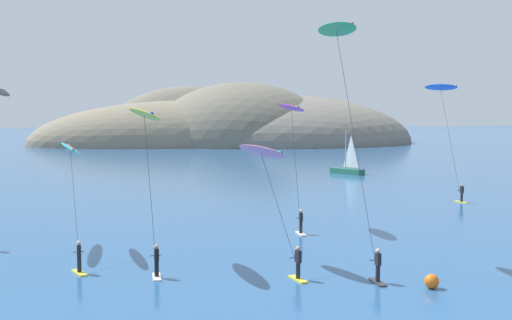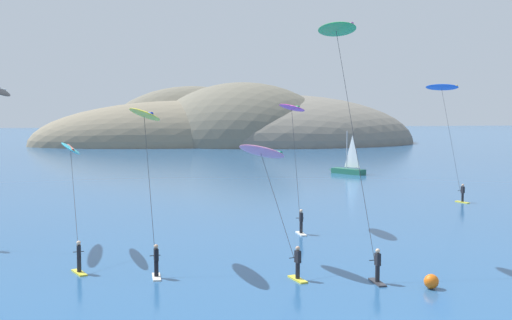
{
  "view_description": "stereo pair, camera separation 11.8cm",
  "coord_description": "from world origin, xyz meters",
  "px_view_note": "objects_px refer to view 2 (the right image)",
  "views": [
    {
      "loc": [
        -9.66,
        -19.94,
        8.42
      ],
      "look_at": [
        -2.39,
        17.25,
        5.47
      ],
      "focal_mm": 45.0,
      "sensor_mm": 36.0,
      "label": 1
    },
    {
      "loc": [
        -9.54,
        -19.96,
        8.42
      ],
      "look_at": [
        -2.39,
        17.25,
        5.47
      ],
      "focal_mm": 45.0,
      "sensor_mm": 36.0,
      "label": 2
    }
  ],
  "objects_px": {
    "kitesurfer_green": "(340,49)",
    "kitesurfer_cyan": "(71,157)",
    "kitesurfer_yellow": "(145,124)",
    "kitesurfer_pink": "(264,161)",
    "kitesurfer_magenta": "(292,117)",
    "marker_buoy": "(431,281)",
    "kitesurfer_blue": "(444,98)",
    "sailboat_near": "(347,169)"
  },
  "relations": [
    {
      "from": "sailboat_near",
      "to": "kitesurfer_green",
      "type": "height_order",
      "value": "kitesurfer_green"
    },
    {
      "from": "sailboat_near",
      "to": "marker_buoy",
      "type": "height_order",
      "value": "sailboat_near"
    },
    {
      "from": "kitesurfer_blue",
      "to": "kitesurfer_cyan",
      "type": "bearing_deg",
      "value": -151.73
    },
    {
      "from": "kitesurfer_pink",
      "to": "kitesurfer_magenta",
      "type": "relative_size",
      "value": 0.74
    },
    {
      "from": "kitesurfer_yellow",
      "to": "marker_buoy",
      "type": "relative_size",
      "value": 12.32
    },
    {
      "from": "kitesurfer_green",
      "to": "kitesurfer_pink",
      "type": "distance_m",
      "value": 7.5
    },
    {
      "from": "kitesurfer_cyan",
      "to": "sailboat_near",
      "type": "bearing_deg",
      "value": 53.19
    },
    {
      "from": "marker_buoy",
      "to": "kitesurfer_magenta",
      "type": "bearing_deg",
      "value": 98.67
    },
    {
      "from": "kitesurfer_green",
      "to": "kitesurfer_blue",
      "type": "relative_size",
      "value": 1.21
    },
    {
      "from": "kitesurfer_green",
      "to": "kitesurfer_blue",
      "type": "bearing_deg",
      "value": 51.62
    },
    {
      "from": "kitesurfer_cyan",
      "to": "kitesurfer_green",
      "type": "bearing_deg",
      "value": -18.16
    },
    {
      "from": "kitesurfer_cyan",
      "to": "kitesurfer_magenta",
      "type": "height_order",
      "value": "kitesurfer_magenta"
    },
    {
      "from": "kitesurfer_green",
      "to": "kitesurfer_cyan",
      "type": "bearing_deg",
      "value": 161.84
    },
    {
      "from": "kitesurfer_cyan",
      "to": "kitesurfer_blue",
      "type": "bearing_deg",
      "value": 28.27
    },
    {
      "from": "kitesurfer_cyan",
      "to": "kitesurfer_pink",
      "type": "distance_m",
      "value": 11.79
    },
    {
      "from": "kitesurfer_pink",
      "to": "kitesurfer_magenta",
      "type": "bearing_deg",
      "value": 68.49
    },
    {
      "from": "kitesurfer_pink",
      "to": "kitesurfer_yellow",
      "type": "bearing_deg",
      "value": 164.58
    },
    {
      "from": "kitesurfer_green",
      "to": "kitesurfer_cyan",
      "type": "relative_size",
      "value": 1.42
    },
    {
      "from": "kitesurfer_cyan",
      "to": "kitesurfer_pink",
      "type": "xyz_separation_m",
      "value": [
        10.47,
        -5.43,
        0.0
      ]
    },
    {
      "from": "sailboat_near",
      "to": "kitesurfer_yellow",
      "type": "distance_m",
      "value": 53.6
    },
    {
      "from": "kitesurfer_cyan",
      "to": "marker_buoy",
      "type": "distance_m",
      "value": 21.38
    },
    {
      "from": "sailboat_near",
      "to": "kitesurfer_pink",
      "type": "relative_size",
      "value": 0.86
    },
    {
      "from": "marker_buoy",
      "to": "kitesurfer_green",
      "type": "bearing_deg",
      "value": 111.32
    },
    {
      "from": "kitesurfer_green",
      "to": "kitesurfer_yellow",
      "type": "bearing_deg",
      "value": 173.78
    },
    {
      "from": "sailboat_near",
      "to": "kitesurfer_blue",
      "type": "distance_m",
      "value": 26.07
    },
    {
      "from": "kitesurfer_cyan",
      "to": "kitesurfer_yellow",
      "type": "height_order",
      "value": "kitesurfer_yellow"
    },
    {
      "from": "kitesurfer_pink",
      "to": "kitesurfer_green",
      "type": "bearing_deg",
      "value": 7.38
    },
    {
      "from": "sailboat_near",
      "to": "kitesurfer_magenta",
      "type": "relative_size",
      "value": 0.64
    },
    {
      "from": "sailboat_near",
      "to": "marker_buoy",
      "type": "distance_m",
      "value": 55.1
    },
    {
      "from": "kitesurfer_blue",
      "to": "kitesurfer_pink",
      "type": "bearing_deg",
      "value": -133.9
    },
    {
      "from": "kitesurfer_green",
      "to": "kitesurfer_blue",
      "type": "height_order",
      "value": "kitesurfer_green"
    },
    {
      "from": "kitesurfer_green",
      "to": "marker_buoy",
      "type": "bearing_deg",
      "value": -68.68
    },
    {
      "from": "kitesurfer_magenta",
      "to": "marker_buoy",
      "type": "distance_m",
      "value": 18.63
    },
    {
      "from": "kitesurfer_cyan",
      "to": "kitesurfer_blue",
      "type": "height_order",
      "value": "kitesurfer_blue"
    },
    {
      "from": "kitesurfer_green",
      "to": "kitesurfer_cyan",
      "type": "distance_m",
      "value": 16.75
    },
    {
      "from": "sailboat_near",
      "to": "kitesurfer_yellow",
      "type": "height_order",
      "value": "kitesurfer_yellow"
    },
    {
      "from": "marker_buoy",
      "to": "kitesurfer_cyan",
      "type": "bearing_deg",
      "value": 146.89
    },
    {
      "from": "sailboat_near",
      "to": "kitesurfer_magenta",
      "type": "xyz_separation_m",
      "value": [
        -16.62,
        -36.46,
        7.3
      ]
    },
    {
      "from": "kitesurfer_green",
      "to": "kitesurfer_yellow",
      "type": "relative_size",
      "value": 1.54
    },
    {
      "from": "kitesurfer_blue",
      "to": "kitesurfer_pink",
      "type": "relative_size",
      "value": 1.65
    },
    {
      "from": "kitesurfer_green",
      "to": "kitesurfer_yellow",
      "type": "height_order",
      "value": "kitesurfer_green"
    },
    {
      "from": "sailboat_near",
      "to": "kitesurfer_green",
      "type": "xyz_separation_m",
      "value": [
        -16.57,
        -46.83,
        11.13
      ]
    }
  ]
}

